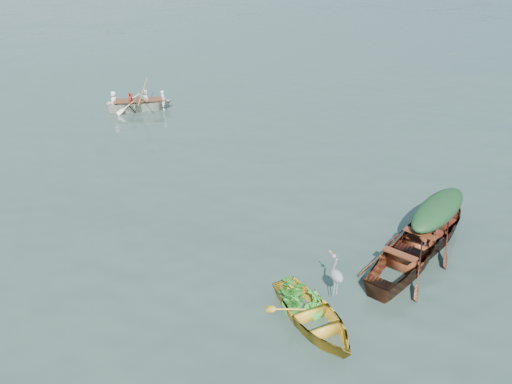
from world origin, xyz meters
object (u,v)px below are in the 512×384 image
(rowed_boat, at_px, (140,110))
(heron, at_px, (336,282))
(green_tarp_boat, at_px, (433,238))
(open_wooden_boat, at_px, (406,267))
(yellow_dinghy, at_px, (313,325))

(rowed_boat, xyz_separation_m, heron, (1.42, -15.51, 0.88))
(green_tarp_boat, relative_size, open_wooden_boat, 1.08)
(rowed_boat, height_order, heron, heron)
(open_wooden_boat, distance_m, rowed_boat, 15.17)
(rowed_boat, bearing_deg, yellow_dinghy, -166.68)
(heron, bearing_deg, green_tarp_boat, 17.29)
(green_tarp_boat, xyz_separation_m, rowed_boat, (-5.36, 13.82, 0.00))
(green_tarp_boat, xyz_separation_m, open_wooden_boat, (-1.45, -0.83, 0.00))
(green_tarp_boat, bearing_deg, yellow_dinghy, 81.85)
(heron, bearing_deg, rowed_boat, 89.33)
(open_wooden_boat, height_order, rowed_boat, open_wooden_boat)
(yellow_dinghy, xyz_separation_m, rowed_boat, (-0.88, 15.62, 0.00))
(yellow_dinghy, distance_m, green_tarp_boat, 4.83)
(heron, bearing_deg, open_wooden_boat, 13.01)
(yellow_dinghy, height_order, heron, heron)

